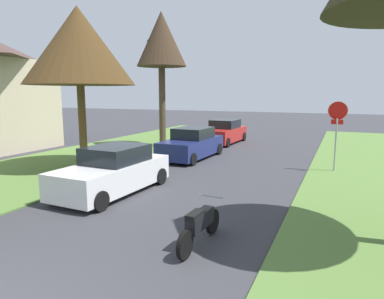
{
  "coord_description": "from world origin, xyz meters",
  "views": [
    {
      "loc": [
        4.85,
        -2.21,
        3.32
      ],
      "look_at": [
        0.33,
        8.03,
        1.49
      ],
      "focal_mm": 32.09,
      "sensor_mm": 36.0,
      "label": 1
    }
  ],
  "objects_px": {
    "street_tree_left_mid_b": "(161,41)",
    "parked_motorcycle": "(200,224)",
    "stop_sign_far": "(337,121)",
    "parked_sedan_navy": "(192,144)",
    "parked_sedan_white": "(113,171)",
    "street_tree_left_mid_a": "(78,46)",
    "parked_sedan_red": "(224,132)"
  },
  "relations": [
    {
      "from": "parked_motorcycle",
      "to": "parked_sedan_white",
      "type": "bearing_deg",
      "value": 148.16
    },
    {
      "from": "parked_sedan_navy",
      "to": "parked_sedan_red",
      "type": "bearing_deg",
      "value": 92.11
    },
    {
      "from": "stop_sign_far",
      "to": "street_tree_left_mid_a",
      "type": "height_order",
      "value": "street_tree_left_mid_a"
    },
    {
      "from": "parked_sedan_navy",
      "to": "street_tree_left_mid_b",
      "type": "bearing_deg",
      "value": 139.17
    },
    {
      "from": "parked_sedan_white",
      "to": "street_tree_left_mid_b",
      "type": "bearing_deg",
      "value": 109.21
    },
    {
      "from": "stop_sign_far",
      "to": "parked_sedan_red",
      "type": "bearing_deg",
      "value": 138.28
    },
    {
      "from": "parked_sedan_white",
      "to": "stop_sign_far",
      "type": "bearing_deg",
      "value": 43.42
    },
    {
      "from": "street_tree_left_mid_a",
      "to": "parked_sedan_navy",
      "type": "distance_m",
      "value": 7.09
    },
    {
      "from": "street_tree_left_mid_a",
      "to": "parked_motorcycle",
      "type": "xyz_separation_m",
      "value": [
        7.84,
        -5.31,
        -4.83
      ]
    },
    {
      "from": "parked_sedan_white",
      "to": "parked_sedan_red",
      "type": "distance_m",
      "value": 12.72
    },
    {
      "from": "street_tree_left_mid_a",
      "to": "parked_sedan_red",
      "type": "bearing_deg",
      "value": 72.04
    },
    {
      "from": "street_tree_left_mid_b",
      "to": "parked_motorcycle",
      "type": "relative_size",
      "value": 3.96
    },
    {
      "from": "street_tree_left_mid_a",
      "to": "street_tree_left_mid_b",
      "type": "distance_m",
      "value": 7.01
    },
    {
      "from": "street_tree_left_mid_b",
      "to": "parked_sedan_navy",
      "type": "relative_size",
      "value": 1.82
    },
    {
      "from": "parked_motorcycle",
      "to": "parked_sedan_red",
      "type": "bearing_deg",
      "value": 106.62
    },
    {
      "from": "parked_sedan_white",
      "to": "parked_motorcycle",
      "type": "bearing_deg",
      "value": -31.84
    },
    {
      "from": "street_tree_left_mid_a",
      "to": "parked_sedan_white",
      "type": "relative_size",
      "value": 1.55
    },
    {
      "from": "stop_sign_far",
      "to": "street_tree_left_mid_a",
      "type": "bearing_deg",
      "value": -160.22
    },
    {
      "from": "stop_sign_far",
      "to": "parked_sedan_navy",
      "type": "relative_size",
      "value": 0.66
    },
    {
      "from": "stop_sign_far",
      "to": "parked_sedan_navy",
      "type": "height_order",
      "value": "stop_sign_far"
    },
    {
      "from": "street_tree_left_mid_a",
      "to": "street_tree_left_mid_b",
      "type": "xyz_separation_m",
      "value": [
        0.25,
        6.92,
        1.13
      ]
    },
    {
      "from": "street_tree_left_mid_b",
      "to": "street_tree_left_mid_a",
      "type": "bearing_deg",
      "value": -92.05
    },
    {
      "from": "street_tree_left_mid_b",
      "to": "stop_sign_far",
      "type": "bearing_deg",
      "value": -17.56
    },
    {
      "from": "street_tree_left_mid_b",
      "to": "parked_sedan_white",
      "type": "distance_m",
      "value": 11.66
    },
    {
      "from": "stop_sign_far",
      "to": "parked_sedan_white",
      "type": "bearing_deg",
      "value": -136.58
    },
    {
      "from": "parked_sedan_white",
      "to": "parked_sedan_navy",
      "type": "distance_m",
      "value": 6.8
    },
    {
      "from": "parked_sedan_navy",
      "to": "parked_motorcycle",
      "type": "xyz_separation_m",
      "value": [
        4.36,
        -9.44,
        -0.24
      ]
    },
    {
      "from": "parked_sedan_red",
      "to": "parked_motorcycle",
      "type": "height_order",
      "value": "parked_sedan_red"
    },
    {
      "from": "parked_sedan_red",
      "to": "parked_motorcycle",
      "type": "xyz_separation_m",
      "value": [
        4.58,
        -15.35,
        -0.24
      ]
    },
    {
      "from": "stop_sign_far",
      "to": "parked_motorcycle",
      "type": "height_order",
      "value": "stop_sign_far"
    },
    {
      "from": "street_tree_left_mid_b",
      "to": "parked_motorcycle",
      "type": "xyz_separation_m",
      "value": [
        7.59,
        -12.23,
        -5.97
      ]
    },
    {
      "from": "street_tree_left_mid_b",
      "to": "parked_motorcycle",
      "type": "bearing_deg",
      "value": -58.17
    }
  ]
}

